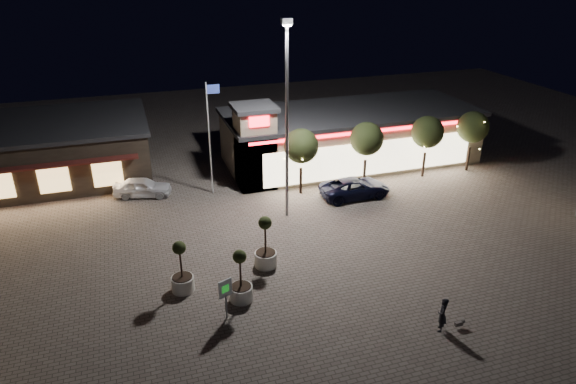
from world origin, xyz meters
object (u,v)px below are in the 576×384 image
object	(u,v)px
pedestrian	(442,315)
planter_mid	(241,285)
white_sedan	(142,187)
planter_left	(182,276)
valet_sign	(225,292)
pickup_truck	(355,188)

from	to	relation	value
pedestrian	planter_mid	bearing A→B (deg)	-89.15
white_sedan	planter_mid	world-z (taller)	planter_mid
pedestrian	planter_left	size ratio (longest dim) A/B	0.60
planter_left	white_sedan	bearing A→B (deg)	95.55
valet_sign	planter_mid	bearing A→B (deg)	49.67
pedestrian	valet_sign	size ratio (longest dim) A/B	0.80
pedestrian	planter_mid	size ratio (longest dim) A/B	0.60
planter_left	planter_mid	world-z (taller)	planter_left
white_sedan	pedestrian	size ratio (longest dim) A/B	2.34
pickup_truck	valet_sign	distance (m)	15.40
pickup_truck	valet_sign	size ratio (longest dim) A/B	2.36
pickup_truck	white_sedan	size ratio (longest dim) A/B	1.25
pickup_truck	planter_mid	world-z (taller)	planter_mid
planter_mid	pickup_truck	bearing A→B (deg)	41.54
pickup_truck	pedestrian	bearing A→B (deg)	170.71
white_sedan	valet_sign	bearing A→B (deg)	-154.00
planter_left	valet_sign	world-z (taller)	planter_left
white_sedan	valet_sign	distance (m)	15.43
white_sedan	planter_left	distance (m)	12.36
pickup_truck	planter_left	size ratio (longest dim) A/B	1.75
white_sedan	pedestrian	world-z (taller)	pedestrian
white_sedan	pickup_truck	bearing A→B (deg)	-93.28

